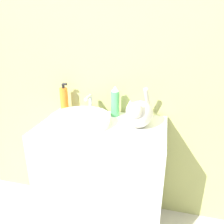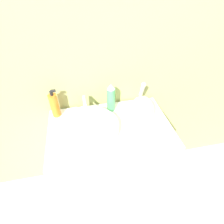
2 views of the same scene
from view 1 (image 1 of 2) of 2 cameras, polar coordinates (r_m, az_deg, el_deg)
The scene contains 7 objects.
wall_back at distance 1.53m, azimuth 0.32°, elevation 15.46°, with size 6.00×0.05×2.50m.
vanity_cabinet at distance 1.58m, azimuth -2.33°, elevation -17.34°, with size 0.79×0.51×0.83m.
sink_basin at distance 1.38m, azimuth -8.31°, elevation -2.03°, with size 0.38×0.38×0.05m.
faucet at distance 1.54m, azimuth -5.75°, elevation 1.86°, with size 0.16×0.11×0.14m.
cat at distance 1.31m, azimuth 7.01°, elevation -0.30°, with size 0.21×0.32×0.22m.
soap_bottle at distance 1.61m, azimuth -12.39°, elevation 3.38°, with size 0.06×0.06×0.21m.
spray_bottle at distance 1.48m, azimuth 0.81°, elevation 2.75°, with size 0.06×0.06×0.21m.
Camera 1 is at (0.35, -0.94, 1.40)m, focal length 35.00 mm.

